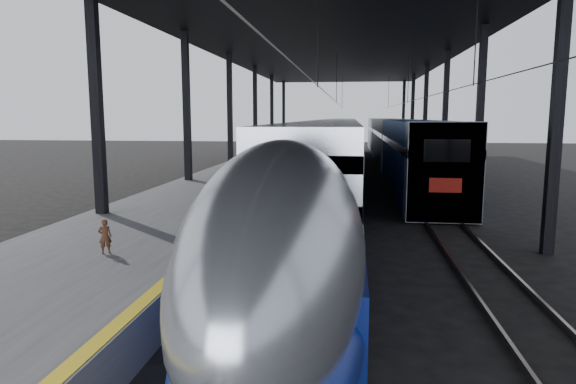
# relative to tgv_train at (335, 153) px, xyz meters

# --- Properties ---
(ground) EXTENTS (160.00, 160.00, 0.00)m
(ground) POSITION_rel_tgv_train_xyz_m (-2.00, -23.55, -1.98)
(ground) COLOR black
(ground) RESTS_ON ground
(platform) EXTENTS (6.00, 80.00, 1.00)m
(platform) POSITION_rel_tgv_train_xyz_m (-5.50, -3.55, -1.48)
(platform) COLOR #4C4C4F
(platform) RESTS_ON ground
(yellow_strip) EXTENTS (0.30, 80.00, 0.01)m
(yellow_strip) POSITION_rel_tgv_train_xyz_m (-2.70, -3.55, -0.98)
(yellow_strip) COLOR yellow
(yellow_strip) RESTS_ON platform
(rails) EXTENTS (6.52, 80.00, 0.16)m
(rails) POSITION_rel_tgv_train_xyz_m (2.50, -3.55, -1.90)
(rails) COLOR slate
(rails) RESTS_ON ground
(canopy) EXTENTS (18.00, 75.00, 9.47)m
(canopy) POSITION_rel_tgv_train_xyz_m (-0.10, -3.55, 7.13)
(canopy) COLOR black
(canopy) RESTS_ON ground
(tgv_train) EXTENTS (2.96, 65.20, 4.24)m
(tgv_train) POSITION_rel_tgv_train_xyz_m (0.00, 0.00, 0.00)
(tgv_train) COLOR #B5B8BD
(tgv_train) RESTS_ON ground
(second_train) EXTENTS (3.10, 56.05, 4.27)m
(second_train) POSITION_rel_tgv_train_xyz_m (5.00, 12.88, 0.18)
(second_train) COLOR navy
(second_train) RESTS_ON ground
(child) EXTENTS (0.38, 0.32, 0.89)m
(child) POSITION_rel_tgv_train_xyz_m (-5.05, -23.79, -0.54)
(child) COLOR #4F2E1A
(child) RESTS_ON platform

